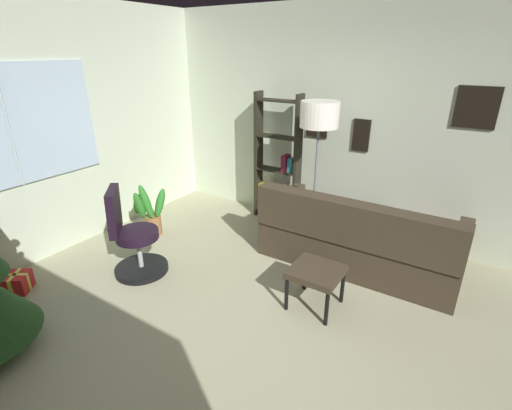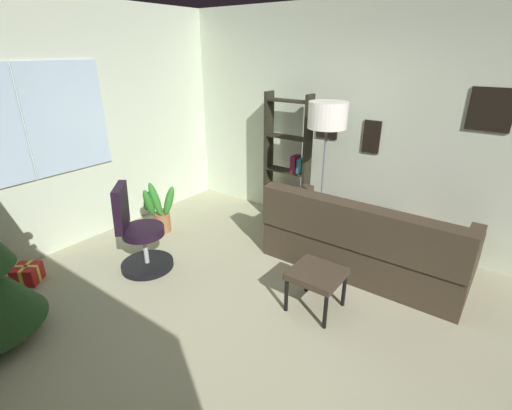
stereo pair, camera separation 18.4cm
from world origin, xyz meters
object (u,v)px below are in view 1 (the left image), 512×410
Objects in this scene: footstool at (316,274)px; potted_plant at (149,212)px; couch at (372,238)px; bookshelf at (278,167)px; gift_box_red at (17,283)px; floor_lamp at (319,123)px; office_chair at (133,241)px.

potted_plant is (0.18, 2.37, -0.03)m from footstool.
couch is 1.21× the size of bookshelf.
couch is at bearing -106.59° from bookshelf.
gift_box_red is 0.19× the size of bookshelf.
office_chair is at bearing 140.77° from floor_lamp.
footstool is at bearing -61.82° from gift_box_red.
gift_box_red is 0.19× the size of floor_lamp.
couch reaches higher than potted_plant.
floor_lamp reaches higher than gift_box_red.
floor_lamp is (1.61, -1.32, 1.11)m from office_chair.
bookshelf reaches higher than gift_box_red.
office_chair is (0.87, -0.72, 0.28)m from gift_box_red.
bookshelf is at bearing 73.41° from couch.
gift_box_red is 0.33× the size of office_chair.
bookshelf is at bearing 39.97° from footstool.
bookshelf reaches higher than footstool.
office_chair is at bearing -39.76° from gift_box_red.
bookshelf is (1.51, 1.27, 0.41)m from footstool.
couch is 4.62× the size of footstool.
office_chair is 0.86m from potted_plant.
gift_box_red is at bearing 155.60° from bookshelf.
office_chair is at bearing 105.39° from footstool.
bookshelf is (0.43, 1.46, 0.46)m from couch.
office_chair is at bearing 163.80° from bookshelf.
gift_box_red is (-1.38, 2.58, -0.25)m from footstool.
gift_box_red is at bearing 140.58° from floor_lamp.
bookshelf reaches higher than couch.
footstool is 0.26× the size of bookshelf.
footstool is 0.63× the size of potted_plant.
couch is 2.71m from potted_plant.
couch is 2.92× the size of potted_plant.
office_chair reaches higher than potted_plant.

